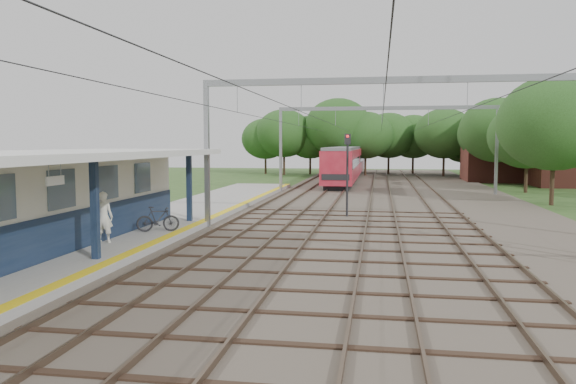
# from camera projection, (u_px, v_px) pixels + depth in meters

# --- Properties ---
(ground) EXTENTS (160.00, 160.00, 0.00)m
(ground) POSITION_uv_depth(u_px,v_px,m) (222.00, 346.00, 11.24)
(ground) COLOR #2D4C1E
(ground) RESTS_ON ground
(ballast_bed) EXTENTS (18.00, 90.00, 0.10)m
(ballast_bed) POSITION_uv_depth(u_px,v_px,m) (392.00, 200.00, 40.09)
(ballast_bed) COLOR #473D33
(ballast_bed) RESTS_ON ground
(platform) EXTENTS (5.00, 52.00, 0.35)m
(platform) POSITION_uv_depth(u_px,v_px,m) (150.00, 227.00, 26.20)
(platform) COLOR gray
(platform) RESTS_ON ground
(yellow_stripe) EXTENTS (0.45, 52.00, 0.01)m
(yellow_stripe) POSITION_uv_depth(u_px,v_px,m) (196.00, 224.00, 25.82)
(yellow_stripe) COLOR yellow
(yellow_stripe) RESTS_ON platform
(station_building) EXTENTS (3.41, 18.00, 3.40)m
(station_building) POSITION_uv_depth(u_px,v_px,m) (29.00, 202.00, 19.38)
(station_building) COLOR beige
(station_building) RESTS_ON platform
(canopy) EXTENTS (6.40, 20.00, 3.44)m
(canopy) POSITION_uv_depth(u_px,v_px,m) (39.00, 156.00, 18.08)
(canopy) COLOR #12213A
(canopy) RESTS_ON platform
(rail_tracks) EXTENTS (11.80, 88.00, 0.15)m
(rail_tracks) POSITION_uv_depth(u_px,v_px,m) (357.00, 197.00, 40.48)
(rail_tracks) COLOR brown
(rail_tracks) RESTS_ON ballast_bed
(catenary_system) EXTENTS (17.22, 88.00, 7.00)m
(catenary_system) POSITION_uv_depth(u_px,v_px,m) (385.00, 120.00, 35.08)
(catenary_system) COLOR gray
(catenary_system) RESTS_ON ground
(tree_band) EXTENTS (31.72, 30.88, 8.82)m
(tree_band) POSITION_uv_depth(u_px,v_px,m) (387.00, 136.00, 66.36)
(tree_band) COLOR #382619
(tree_band) RESTS_ON ground
(house_near) EXTENTS (7.00, 6.12, 7.89)m
(house_near) POSITION_uv_depth(u_px,v_px,m) (573.00, 155.00, 52.82)
(house_near) COLOR brown
(house_near) RESTS_ON ground
(house_far) EXTENTS (8.00, 6.12, 8.66)m
(house_far) POSITION_uv_depth(u_px,v_px,m) (503.00, 151.00, 59.51)
(house_far) COLOR brown
(house_far) RESTS_ON ground
(person) EXTENTS (0.75, 0.54, 1.92)m
(person) POSITION_uv_depth(u_px,v_px,m) (104.00, 217.00, 20.95)
(person) COLOR silver
(person) RESTS_ON platform
(bicycle) EXTENTS (1.84, 1.04, 1.06)m
(bicycle) POSITION_uv_depth(u_px,v_px,m) (158.00, 219.00, 23.57)
(bicycle) COLOR black
(bicycle) RESTS_ON platform
(train) EXTENTS (2.73, 34.01, 3.60)m
(train) POSITION_uv_depth(u_px,v_px,m) (347.00, 162.00, 62.55)
(train) COLOR black
(train) RESTS_ON ballast_bed
(signal_post) EXTENTS (0.35, 0.30, 4.57)m
(signal_post) POSITION_uv_depth(u_px,v_px,m) (347.00, 164.00, 30.23)
(signal_post) COLOR black
(signal_post) RESTS_ON ground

